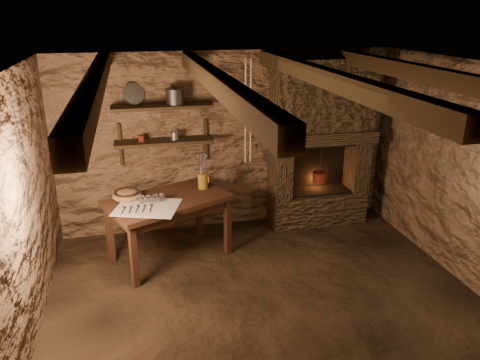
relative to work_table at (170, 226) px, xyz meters
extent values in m
plane|color=black|center=(0.89, -1.17, -0.43)|extent=(4.50, 4.50, 0.00)
cube|color=#503725|center=(0.89, 0.83, 0.77)|extent=(4.50, 0.04, 2.40)
cube|color=#503725|center=(0.89, -3.17, 0.77)|extent=(4.50, 0.04, 2.40)
cube|color=#503725|center=(-1.36, -1.17, 0.77)|extent=(0.04, 4.00, 2.40)
cube|color=#503725|center=(3.14, -1.17, 0.77)|extent=(0.04, 4.00, 2.40)
cube|color=black|center=(0.89, -1.17, 1.97)|extent=(4.50, 4.00, 0.04)
cube|color=black|center=(-0.61, -1.17, 1.88)|extent=(0.14, 3.95, 0.16)
cube|color=black|center=(0.39, -1.17, 1.88)|extent=(0.14, 3.95, 0.16)
cube|color=black|center=(1.39, -1.17, 1.88)|extent=(0.14, 3.95, 0.16)
cube|color=black|center=(2.39, -1.17, 1.88)|extent=(0.14, 3.95, 0.16)
cube|color=black|center=(0.04, 0.67, 0.87)|extent=(1.25, 0.30, 0.04)
cube|color=black|center=(0.04, 0.67, 1.32)|extent=(1.25, 0.30, 0.04)
cube|color=#3A2B1D|center=(2.14, 0.59, -0.20)|extent=(1.35, 0.45, 0.45)
cube|color=#3A2B1D|center=(1.58, 0.59, 0.40)|extent=(0.23, 0.45, 0.75)
cube|color=#3A2B1D|center=(2.70, 0.59, 0.40)|extent=(0.23, 0.45, 0.75)
cube|color=#3A2B1D|center=(2.14, 0.56, 0.85)|extent=(1.43, 0.51, 0.16)
cube|color=#3A2B1D|center=(2.14, 0.59, 1.40)|extent=(1.35, 0.45, 0.94)
cube|color=black|center=(2.14, 0.79, 0.40)|extent=(0.90, 0.06, 0.75)
cube|color=black|center=(0.00, 0.00, 0.34)|extent=(1.59, 1.29, 0.06)
cube|color=black|center=(0.00, 0.00, 0.25)|extent=(1.44, 1.14, 0.10)
cube|color=white|center=(-0.25, -0.23, 0.37)|extent=(0.83, 0.75, 0.01)
cylinder|color=#9A6B1D|center=(0.45, 0.23, 0.46)|extent=(0.16, 0.16, 0.19)
torus|color=#9A6B1D|center=(0.52, 0.23, 0.48)|extent=(0.02, 0.10, 0.10)
ellipsoid|color=#8F5F3E|center=(-0.47, 0.09, 0.41)|extent=(0.42, 0.42, 0.12)
cylinder|color=#322F2D|center=(0.20, 0.67, 1.43)|extent=(0.26, 0.26, 0.18)
cylinder|color=#A0A19B|center=(-0.30, 0.77, 1.48)|extent=(0.30, 0.22, 0.27)
cylinder|color=#5F1B13|center=(-0.24, 0.67, 0.93)|extent=(0.10, 0.10, 0.08)
cylinder|color=maroon|center=(2.14, 0.55, 0.26)|extent=(0.23, 0.23, 0.14)
torus|color=#322F2D|center=(2.14, 0.55, 0.34)|extent=(0.22, 0.01, 0.22)
cylinder|color=#322F2D|center=(2.14, 0.55, 0.51)|extent=(0.01, 0.01, 0.44)
camera|label=1|loc=(-0.33, -5.15, 2.47)|focal=35.00mm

